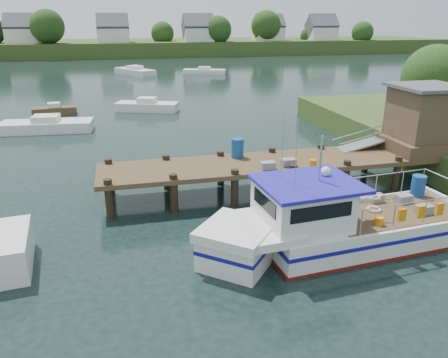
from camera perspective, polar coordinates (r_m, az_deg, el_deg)
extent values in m
plane|color=black|center=(19.47, 1.84, -1.87)|extent=(160.00, 160.00, 0.00)
cylinder|color=#332114|center=(30.57, 25.08, 7.39)|extent=(0.50, 0.50, 3.05)
sphere|color=#244217|center=(30.20, 25.77, 11.89)|extent=(3.90, 3.90, 3.90)
cube|color=#374C1F|center=(101.68, -11.17, 16.50)|extent=(140.00, 24.00, 3.00)
cylinder|color=#332114|center=(93.33, -21.79, 15.81)|extent=(0.60, 0.60, 4.80)
sphere|color=#244217|center=(93.21, -22.08, 17.98)|extent=(6.34, 6.34, 6.34)
cylinder|color=#332114|center=(94.58, -14.72, 16.05)|extent=(0.60, 0.60, 3.00)
sphere|color=#244217|center=(94.47, -14.84, 17.38)|extent=(3.96, 3.96, 3.96)
cylinder|color=#332114|center=(97.05, -7.96, 16.76)|extent=(0.60, 0.60, 3.60)
sphere|color=#244217|center=(96.94, -8.04, 18.33)|extent=(4.75, 4.75, 4.75)
cylinder|color=#332114|center=(94.85, -0.78, 17.04)|extent=(0.60, 0.60, 4.20)
sphere|color=#244217|center=(94.73, -0.79, 18.92)|extent=(5.54, 5.54, 5.54)
cylinder|color=#332114|center=(99.73, 5.42, 17.29)|extent=(0.60, 0.60, 4.80)
sphere|color=#244217|center=(99.62, 5.49, 19.33)|extent=(6.34, 6.34, 6.34)
cylinder|color=#332114|center=(105.63, 10.96, 16.69)|extent=(0.60, 0.60, 3.00)
sphere|color=#244217|center=(105.53, 11.04, 17.89)|extent=(3.96, 3.96, 3.96)
cylinder|color=#332114|center=(107.06, 17.48, 16.36)|extent=(0.60, 0.60, 3.60)
sphere|color=#244217|center=(106.96, 17.64, 17.78)|extent=(4.75, 4.75, 4.75)
cube|color=silver|center=(96.99, -24.72, 16.50)|extent=(6.00, 5.00, 3.00)
cube|color=#47474C|center=(96.95, -24.89, 17.61)|extent=(6.20, 5.09, 5.09)
cube|color=silver|center=(94.46, -14.23, 17.61)|extent=(6.00, 5.00, 3.00)
cube|color=#47474C|center=(94.41, -14.33, 18.75)|extent=(6.20, 5.09, 5.09)
cube|color=silver|center=(94.95, -3.40, 18.16)|extent=(6.00, 5.00, 3.00)
cube|color=#47474C|center=(94.91, -3.43, 19.31)|extent=(6.20, 5.09, 5.09)
cube|color=silver|center=(100.93, 5.83, 18.22)|extent=(6.00, 5.00, 3.00)
cube|color=#47474C|center=(100.89, 5.87, 19.29)|extent=(6.20, 5.09, 5.09)
cube|color=silver|center=(104.54, 12.57, 17.93)|extent=(6.00, 5.00, 3.00)
cube|color=#47474C|center=(104.50, 12.65, 18.97)|extent=(6.20, 5.09, 5.09)
cube|color=#4C3A24|center=(19.62, 7.53, 2.17)|extent=(16.00, 3.00, 0.20)
cylinder|color=black|center=(17.44, -14.72, -2.97)|extent=(0.32, 0.32, 1.90)
cylinder|color=black|center=(19.86, -14.66, -0.09)|extent=(0.32, 0.32, 1.90)
cylinder|color=black|center=(17.52, -6.53, -2.30)|extent=(0.32, 0.32, 1.90)
cylinder|color=black|center=(19.93, -7.48, 0.49)|extent=(0.32, 0.32, 1.90)
cylinder|color=black|center=(17.94, 1.41, -1.61)|extent=(0.32, 0.32, 1.90)
cylinder|color=black|center=(20.31, -0.46, 1.04)|extent=(0.32, 0.32, 1.90)
cylinder|color=black|center=(18.70, 8.83, -0.93)|extent=(0.32, 0.32, 1.90)
cylinder|color=black|center=(20.98, 6.21, 1.56)|extent=(0.32, 0.32, 1.90)
cylinder|color=black|center=(19.75, 15.58, -0.30)|extent=(0.32, 0.32, 1.90)
cylinder|color=black|center=(21.92, 12.39, 2.02)|extent=(0.32, 0.32, 1.90)
cylinder|color=black|center=(21.04, 21.57, 0.27)|extent=(0.32, 0.32, 1.90)
cylinder|color=black|center=(23.09, 18.00, 2.41)|extent=(0.32, 0.32, 1.90)
cylinder|color=black|center=(22.54, 26.82, 0.76)|extent=(0.32, 0.32, 1.90)
cylinder|color=black|center=(24.46, 23.04, 2.75)|extent=(0.32, 0.32, 1.90)
cube|color=#4C3A24|center=(22.90, 24.24, 4.21)|extent=(3.20, 3.00, 0.60)
cube|color=#4C3B2A|center=(22.60, 24.75, 7.61)|extent=(2.60, 2.60, 2.40)
cube|color=#47474C|center=(22.40, 25.24, 10.85)|extent=(3.00, 3.00, 0.15)
cube|color=#A5A8AD|center=(22.34, 18.13, 4.50)|extent=(3.34, 0.90, 0.79)
cylinder|color=silver|center=(21.89, 18.81, 5.47)|extent=(3.34, 0.05, 0.76)
cylinder|color=silver|center=(22.55, 17.76, 6.00)|extent=(3.34, 0.05, 0.76)
cube|color=slate|center=(18.32, 5.73, 1.79)|extent=(0.60, 0.40, 0.30)
cube|color=slate|center=(18.84, 8.42, 2.19)|extent=(0.60, 0.40, 0.30)
cylinder|color=orange|center=(18.96, 11.56, 2.08)|extent=(0.30, 0.30, 0.28)
cylinder|color=navy|center=(19.74, 1.77, 4.09)|extent=(0.56, 0.56, 0.85)
cube|color=silver|center=(15.80, 17.52, -6.26)|extent=(7.06, 3.31, 1.05)
cube|color=silver|center=(13.82, 1.64, -9.23)|extent=(2.73, 2.73, 1.05)
cube|color=silver|center=(13.51, 1.67, -6.78)|extent=(2.99, 3.00, 0.32)
cube|color=silver|center=(13.83, 5.26, -6.32)|extent=(2.04, 2.75, 0.27)
cube|color=navy|center=(15.74, 17.57, -5.83)|extent=(7.15, 3.35, 0.13)
cube|color=navy|center=(13.75, 1.65, -8.75)|extent=(2.78, 2.78, 0.13)
cube|color=#5F150D|center=(16.01, 17.34, -7.80)|extent=(7.15, 3.33, 0.13)
cube|color=#4C3A24|center=(16.22, 20.89, -3.90)|extent=(5.12, 2.87, 0.04)
cube|color=silver|center=(17.98, 26.90, -3.99)|extent=(0.41, 2.75, 1.23)
cube|color=silver|center=(14.11, 10.12, -3.43)|extent=(2.75, 2.58, 1.37)
cube|color=black|center=(13.05, 12.64, -4.30)|extent=(2.01, 0.21, 0.46)
cube|color=black|center=(14.98, 8.05, -0.74)|extent=(2.01, 0.21, 0.46)
cube|color=black|center=(13.47, 5.34, -3.09)|extent=(0.17, 1.64, 0.46)
cube|color=#211AA5|center=(13.92, 10.97, -0.57)|extent=(3.32, 2.90, 0.11)
cylinder|color=silver|center=(13.84, 12.50, 2.61)|extent=(0.08, 0.08, 1.46)
cylinder|color=silver|center=(12.84, 9.41, 3.15)|extent=(0.02, 0.02, 2.19)
cylinder|color=silver|center=(13.62, 7.66, 4.23)|extent=(0.02, 0.02, 2.19)
sphere|color=silver|center=(14.55, 13.16, 0.96)|extent=(0.36, 0.36, 0.33)
cylinder|color=silver|center=(15.13, 24.62, -2.63)|extent=(4.56, 0.42, 0.04)
cylinder|color=silver|center=(16.91, 19.01, 0.45)|extent=(4.56, 0.42, 0.04)
cylinder|color=silver|center=(13.93, 17.50, -5.54)|extent=(0.04, 0.04, 0.87)
cylinder|color=silver|center=(15.85, 12.32, -1.87)|extent=(0.04, 0.04, 0.87)
cylinder|color=silver|center=(14.62, 21.32, -4.77)|extent=(0.04, 0.04, 0.87)
cylinder|color=silver|center=(16.46, 15.90, -1.35)|extent=(0.04, 0.04, 0.87)
cylinder|color=silver|center=(15.38, 24.77, -4.05)|extent=(0.04, 0.04, 0.87)
cylinder|color=silver|center=(17.13, 19.21, -0.87)|extent=(0.04, 0.04, 0.87)
cylinder|color=silver|center=(17.85, 22.26, -0.42)|extent=(0.04, 0.04, 0.87)
cylinder|color=silver|center=(18.47, 24.55, -0.09)|extent=(0.04, 0.04, 0.87)
cube|color=slate|center=(16.36, 24.65, -3.63)|extent=(0.58, 0.41, 0.29)
cube|color=slate|center=(17.04, 22.43, -2.38)|extent=(0.58, 0.41, 0.29)
cube|color=slate|center=(16.74, 19.24, -2.35)|extent=(0.53, 0.39, 0.29)
cylinder|color=navy|center=(17.79, 24.04, -0.83)|extent=(0.55, 0.55, 0.80)
cylinder|color=orange|center=(14.94, 19.59, -5.23)|extent=(0.30, 0.30, 0.27)
torus|color=#BFB28C|center=(16.00, 18.98, -3.76)|extent=(0.55, 0.55, 0.11)
cube|color=orange|center=(14.75, 22.23, -4.38)|extent=(0.26, 0.11, 0.41)
cube|color=orange|center=(15.22, 24.34, -3.95)|extent=(0.26, 0.11, 0.41)
cube|color=orange|center=(15.70, 26.33, -3.54)|extent=(0.26, 0.11, 0.41)
imported|color=silver|center=(14.77, 16.93, -2.42)|extent=(0.43, 0.61, 1.61)
cube|color=#4C3A24|center=(38.18, -21.23, 8.28)|extent=(3.49, 1.47, 0.63)
cube|color=silver|center=(38.09, -21.32, 8.97)|extent=(1.02, 0.90, 0.40)
cube|color=silver|center=(63.28, -2.58, 13.83)|extent=(6.22, 3.85, 0.63)
cube|color=silver|center=(63.23, -2.59, 14.26)|extent=(2.03, 1.88, 0.41)
cube|color=silver|center=(32.61, -22.12, 6.39)|extent=(6.21, 2.53, 0.71)
cube|color=silver|center=(32.50, -22.24, 7.30)|extent=(1.81, 1.59, 0.46)
cube|color=silver|center=(37.73, -10.02, 9.27)|extent=(5.43, 3.46, 0.72)
cube|color=silver|center=(37.64, -10.07, 10.09)|extent=(1.78, 1.66, 0.46)
cube|color=silver|center=(36.53, 14.80, 8.49)|extent=(6.41, 2.53, 0.63)
cube|color=silver|center=(36.44, 14.87, 9.22)|extent=(1.85, 1.62, 0.40)
cube|color=silver|center=(64.06, -11.55, 13.59)|extent=(5.65, 7.22, 0.75)
cube|color=silver|center=(64.00, -11.59, 14.09)|extent=(2.45, 2.54, 0.48)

